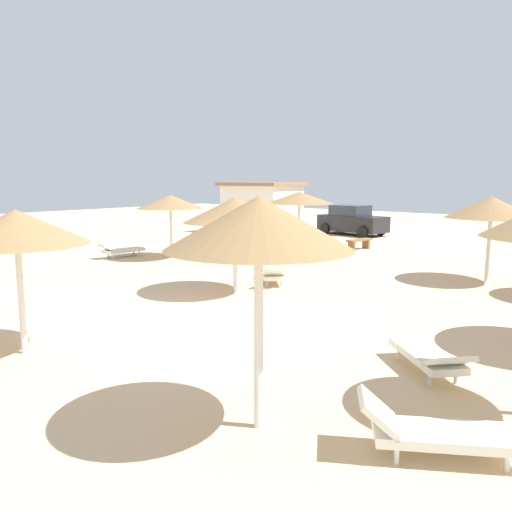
% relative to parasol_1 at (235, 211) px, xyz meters
% --- Properties ---
extents(ground_plane, '(80.00, 80.00, 0.00)m').
position_rel_parasol_1_xyz_m(ground_plane, '(1.02, -3.30, -2.36)').
color(ground_plane, '#DBBA8C').
extents(parasol_1, '(2.92, 2.92, 2.72)m').
position_rel_parasol_1_xyz_m(parasol_1, '(0.00, 0.00, 0.00)').
color(parasol_1, silver).
rests_on(parasol_1, ground).
extents(parasol_2, '(2.39, 2.39, 3.04)m').
position_rel_parasol_1_xyz_m(parasol_2, '(5.59, -5.78, 0.33)').
color(parasol_2, silver).
rests_on(parasol_2, ground).
extents(parasol_3, '(2.75, 2.75, 2.59)m').
position_rel_parasol_1_xyz_m(parasol_3, '(-6.35, 3.14, -0.05)').
color(parasol_3, silver).
rests_on(parasol_3, ground).
extents(parasol_5, '(2.81, 2.81, 2.72)m').
position_rel_parasol_1_xyz_m(parasol_5, '(-2.47, 6.72, 0.10)').
color(parasol_5, silver).
rests_on(parasol_5, ground).
extents(parasol_6, '(2.58, 2.58, 2.70)m').
position_rel_parasol_1_xyz_m(parasol_6, '(0.37, -6.35, 0.01)').
color(parasol_6, silver).
rests_on(parasol_6, ground).
extents(parasol_7, '(2.77, 2.77, 2.71)m').
position_rel_parasol_1_xyz_m(parasol_7, '(5.11, 6.27, 0.00)').
color(parasol_7, silver).
rests_on(parasol_7, ground).
extents(lounger_0, '(1.84, 1.77, 0.61)m').
position_rel_parasol_1_xyz_m(lounger_0, '(6.63, -2.51, -2.05)').
color(lounger_0, silver).
rests_on(lounger_0, ground).
extents(lounger_1, '(1.76, 1.82, 0.71)m').
position_rel_parasol_1_xyz_m(lounger_1, '(0.04, 1.70, -2.04)').
color(lounger_1, silver).
rests_on(lounger_1, ground).
extents(lounger_2, '(1.94, 1.54, 0.73)m').
position_rel_parasol_1_xyz_m(lounger_2, '(7.66, -5.03, -2.04)').
color(lounger_2, silver).
rests_on(lounger_2, ground).
extents(lounger_3, '(0.83, 1.97, 0.62)m').
position_rel_parasol_1_xyz_m(lounger_3, '(-8.14, 1.92, -2.05)').
color(lounger_3, silver).
rests_on(lounger_3, ground).
extents(bench_0, '(0.66, 1.55, 0.49)m').
position_rel_parasol_1_xyz_m(bench_0, '(-3.30, 8.64, -2.01)').
color(bench_0, brown).
rests_on(bench_0, ground).
extents(bench_1, '(0.60, 1.54, 0.49)m').
position_rel_parasol_1_xyz_m(bench_1, '(-1.60, 10.34, -2.01)').
color(bench_1, brown).
rests_on(bench_1, ground).
extents(parked_car, '(4.19, 2.42, 1.72)m').
position_rel_parasol_1_xyz_m(parked_car, '(-5.01, 15.79, -1.53)').
color(parked_car, black).
rests_on(parked_car, ground).
extents(beach_cabana, '(4.51, 3.39, 3.03)m').
position_rel_parasol_1_xyz_m(beach_cabana, '(-9.84, 13.37, -0.82)').
color(beach_cabana, white).
rests_on(beach_cabana, ground).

